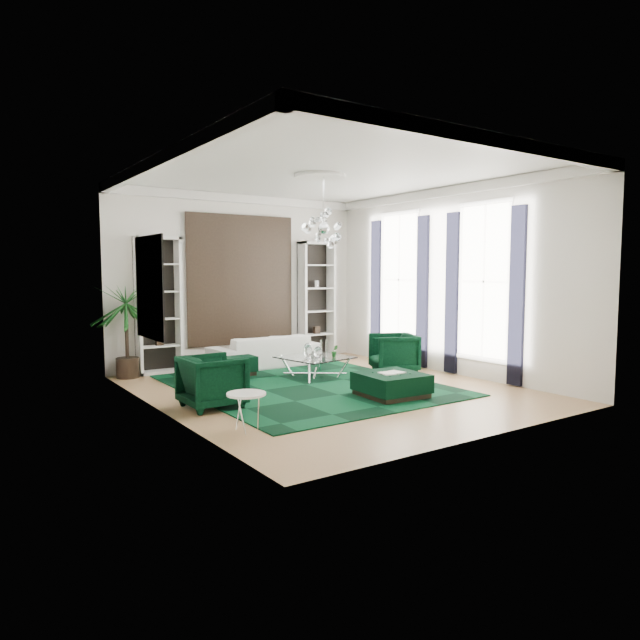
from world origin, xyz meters
TOP-DOWN VIEW (x-y plane):
  - floor at (0.00, 0.00)m, footprint 6.00×7.00m
  - ceiling at (0.00, 0.00)m, footprint 6.00×7.00m
  - wall_back at (0.00, 3.51)m, footprint 6.00×0.02m
  - wall_front at (0.00, -3.51)m, footprint 6.00×0.02m
  - wall_left at (-3.01, 0.00)m, footprint 0.02×7.00m
  - wall_right at (3.01, 0.00)m, footprint 0.02×7.00m
  - crown_molding at (0.00, 0.00)m, footprint 6.00×7.00m
  - ceiling_medallion at (0.00, 0.30)m, footprint 0.90×0.90m
  - tapestry at (0.00, 3.46)m, footprint 2.50×0.06m
  - shelving_left at (-1.95, 3.31)m, footprint 0.90×0.38m
  - shelving_right at (1.95, 3.31)m, footprint 0.90×0.38m
  - painting at (-2.97, 0.60)m, footprint 0.04×1.30m
  - window_near at (2.99, -0.90)m, footprint 0.03×1.10m
  - curtain_near_a at (2.96, -1.68)m, footprint 0.07×0.30m
  - curtain_near_b at (2.96, -0.12)m, footprint 0.07×0.30m
  - window_far at (2.99, 1.50)m, footprint 0.03×1.10m
  - curtain_far_a at (2.96, 0.72)m, footprint 0.07×0.30m
  - curtain_far_b at (2.96, 2.28)m, footprint 0.07×0.30m
  - rug at (-0.16, 0.53)m, footprint 4.20×5.00m
  - sofa at (0.19, 2.75)m, footprint 2.41×0.98m
  - armchair_left at (-2.25, -0.06)m, footprint 0.90×0.88m
  - armchair_right at (2.08, 0.64)m, footprint 1.18×1.17m
  - coffee_table at (0.44, 1.11)m, footprint 1.37×1.37m
  - ottoman_side at (-0.89, 2.28)m, footprint 0.92×0.92m
  - ottoman_front at (0.51, -1.07)m, footprint 1.06×1.06m
  - book at (0.51, -1.07)m, footprint 0.42×0.28m
  - side_table at (-2.42, -1.55)m, footprint 0.66×0.66m
  - palm at (-2.65, 3.15)m, footprint 1.51×1.51m
  - chandelier at (0.00, 0.18)m, footprint 0.81×0.81m
  - table_plant at (0.74, 0.86)m, footprint 0.16×0.15m

SIDE VIEW (x-z plane):
  - floor at x=0.00m, z-range -0.02..0.00m
  - rug at x=-0.16m, z-range 0.00..0.02m
  - ottoman_side at x=-0.89m, z-range 0.00..0.40m
  - ottoman_front at x=0.51m, z-range 0.00..0.40m
  - coffee_table at x=0.44m, z-range 0.00..0.41m
  - side_table at x=-2.42m, z-range 0.00..0.50m
  - sofa at x=0.19m, z-range 0.00..0.70m
  - armchair_left at x=-2.25m, z-range 0.00..0.81m
  - armchair_right at x=2.08m, z-range 0.00..0.81m
  - book at x=0.51m, z-range 0.40..0.43m
  - table_plant at x=0.74m, z-range 0.41..0.65m
  - palm at x=-2.65m, z-range 0.00..2.40m
  - shelving_left at x=-1.95m, z-range 0.00..2.80m
  - shelving_right at x=1.95m, z-range 0.00..2.80m
  - curtain_near_a at x=2.96m, z-range 0.02..3.27m
  - curtain_near_b at x=2.96m, z-range 0.02..3.27m
  - curtain_far_a at x=2.96m, z-range 0.02..3.27m
  - curtain_far_b at x=2.96m, z-range 0.02..3.27m
  - painting at x=-2.97m, z-range 1.05..2.65m
  - wall_back at x=0.00m, z-range 0.00..3.80m
  - wall_front at x=0.00m, z-range 0.00..3.80m
  - wall_left at x=-3.01m, z-range 0.00..3.80m
  - wall_right at x=3.01m, z-range 0.00..3.80m
  - tapestry at x=0.00m, z-range 0.50..3.30m
  - window_near at x=2.99m, z-range 0.45..3.35m
  - window_far at x=2.99m, z-range 0.45..3.35m
  - chandelier at x=0.00m, z-range 2.49..3.21m
  - crown_molding at x=0.00m, z-range 3.61..3.79m
  - ceiling_medallion at x=0.00m, z-range 3.75..3.79m
  - ceiling at x=0.00m, z-range 3.80..3.82m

